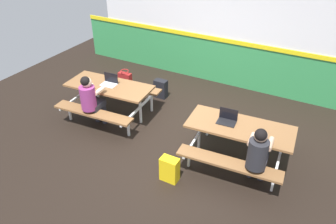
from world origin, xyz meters
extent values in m
cube|color=black|center=(0.00, 0.00, -0.01)|extent=(10.00, 10.00, 0.02)
cube|color=#338C4C|center=(0.00, 2.66, 0.55)|extent=(8.00, 0.12, 1.10)
cube|color=yellow|center=(0.00, 2.59, 1.15)|extent=(8.00, 0.03, 0.10)
cube|color=silver|center=(0.00, 2.66, 1.90)|extent=(6.72, 0.12, 1.40)
cube|color=brown|center=(-1.43, 0.03, 0.72)|extent=(1.84, 0.88, 0.04)
cube|color=brown|center=(-1.38, -0.61, 0.43)|extent=(1.72, 0.41, 0.04)
cube|color=brown|center=(-1.48, 0.66, 0.43)|extent=(1.72, 0.41, 0.04)
cube|color=white|center=(-2.14, -0.03, 0.35)|extent=(0.04, 0.04, 0.70)
cube|color=white|center=(-2.14, -0.03, 0.39)|extent=(0.16, 1.55, 0.04)
cube|color=white|center=(-2.10, -0.54, 0.21)|extent=(0.04, 0.04, 0.41)
cube|color=white|center=(-2.18, 0.48, 0.21)|extent=(0.04, 0.04, 0.41)
cube|color=white|center=(-0.72, 0.08, 0.35)|extent=(0.04, 0.04, 0.70)
cube|color=white|center=(-0.72, 0.08, 0.39)|extent=(0.16, 1.55, 0.04)
cube|color=white|center=(-0.68, -0.43, 0.21)|extent=(0.04, 0.04, 0.41)
cube|color=white|center=(-0.76, 0.59, 0.21)|extent=(0.04, 0.04, 0.41)
cube|color=brown|center=(1.43, -0.11, 0.72)|extent=(1.84, 0.88, 0.04)
cube|color=brown|center=(1.48, -0.74, 0.43)|extent=(1.72, 0.41, 0.04)
cube|color=brown|center=(1.38, 0.52, 0.43)|extent=(1.72, 0.41, 0.04)
cube|color=white|center=(0.72, -0.17, 0.35)|extent=(0.04, 0.04, 0.70)
cube|color=white|center=(0.72, -0.17, 0.39)|extent=(0.16, 1.55, 0.04)
cube|color=white|center=(0.76, -0.67, 0.21)|extent=(0.04, 0.04, 0.41)
cube|color=white|center=(0.68, 0.34, 0.21)|extent=(0.04, 0.04, 0.41)
cube|color=white|center=(2.14, -0.06, 0.35)|extent=(0.04, 0.04, 0.70)
cube|color=white|center=(2.14, -0.06, 0.39)|extent=(0.16, 1.55, 0.04)
cube|color=white|center=(2.18, -0.56, 0.21)|extent=(0.04, 0.04, 0.41)
cube|color=white|center=(2.10, 0.45, 0.21)|extent=(0.04, 0.04, 0.41)
cylinder|color=#2D2D38|center=(-1.56, -0.30, 0.23)|extent=(0.11, 0.11, 0.45)
cylinder|color=#2D2D38|center=(-1.38, -0.28, 0.23)|extent=(0.11, 0.11, 0.45)
cube|color=#2D2D38|center=(-1.46, -0.44, 0.51)|extent=(0.33, 0.40, 0.12)
cylinder|color=#8C3372|center=(-1.44, -0.61, 0.75)|extent=(0.30, 0.30, 0.48)
cylinder|color=beige|center=(-1.60, -0.42, 0.85)|extent=(0.10, 0.31, 0.08)
cylinder|color=beige|center=(-1.32, -0.40, 0.85)|extent=(0.10, 0.31, 0.08)
sphere|color=beige|center=(-1.45, -0.59, 1.08)|extent=(0.20, 0.20, 0.20)
sphere|color=black|center=(-1.44, -0.62, 1.11)|extent=(0.18, 0.18, 0.18)
cylinder|color=#2D2D38|center=(1.77, -0.40, 0.23)|extent=(0.11, 0.11, 0.45)
cylinder|color=#2D2D38|center=(1.95, -0.38, 0.23)|extent=(0.11, 0.11, 0.45)
cube|color=#2D2D38|center=(1.87, -0.54, 0.51)|extent=(0.33, 0.40, 0.12)
cylinder|color=#26262B|center=(1.88, -0.71, 0.75)|extent=(0.30, 0.30, 0.48)
cylinder|color=tan|center=(1.73, -0.52, 0.85)|extent=(0.10, 0.31, 0.08)
cylinder|color=tan|center=(2.01, -0.50, 0.85)|extent=(0.10, 0.31, 0.08)
sphere|color=tan|center=(1.88, -0.69, 1.08)|extent=(0.20, 0.20, 0.20)
sphere|color=black|center=(1.89, -0.72, 1.11)|extent=(0.18, 0.18, 0.18)
cube|color=silver|center=(-1.44, 0.03, 0.75)|extent=(0.34, 0.24, 0.01)
cube|color=black|center=(-1.44, 0.13, 0.86)|extent=(0.32, 0.03, 0.21)
cube|color=black|center=(1.18, -0.13, 0.75)|extent=(0.34, 0.24, 0.01)
cube|color=black|center=(1.18, -0.02, 0.86)|extent=(0.32, 0.03, 0.21)
cube|color=yellow|center=(0.62, -1.12, 0.22)|extent=(0.30, 0.18, 0.44)
cube|color=yellow|center=(0.62, -1.01, 0.15)|extent=(0.21, 0.04, 0.19)
cube|color=maroon|center=(-1.95, 1.29, 0.18)|extent=(0.34, 0.14, 0.36)
torus|color=maroon|center=(-1.95, 1.29, 0.42)|extent=(0.21, 0.21, 0.02)
cube|color=black|center=(-0.89, 1.24, 0.22)|extent=(0.30, 0.18, 0.44)
cube|color=black|center=(-0.89, 1.35, 0.15)|extent=(0.21, 0.04, 0.19)
camera|label=1|loc=(2.53, -4.68, 3.90)|focal=35.05mm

